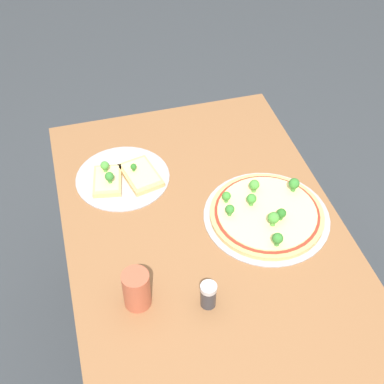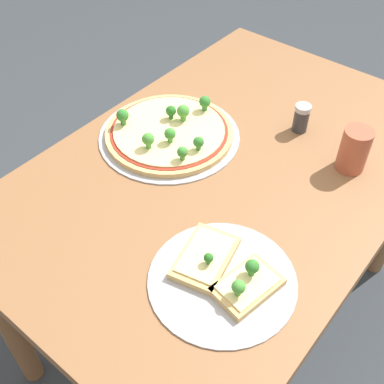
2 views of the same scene
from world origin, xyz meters
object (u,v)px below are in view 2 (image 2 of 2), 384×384
Objects in this scene: pizza_tray_slice at (224,274)px; condiment_shaker at (301,118)px; drinking_cup at (354,150)px; dining_table at (228,192)px; pizza_tray_whole at (169,132)px.

pizza_tray_slice is 3.82× the size of condiment_shaker.
drinking_cup is at bearing -5.75° from pizza_tray_slice.
condiment_shaker is at bearing 72.96° from drinking_cup.
dining_table is 10.80× the size of drinking_cup.
pizza_tray_slice is at bearing -146.10° from dining_table.
dining_table is at bearing 164.74° from condiment_shaker.
dining_table is 0.22m from pizza_tray_whole.
pizza_tray_whole is 0.45m from pizza_tray_slice.
pizza_tray_slice reaches higher than dining_table.
pizza_tray_whole is (-0.01, 0.18, 0.11)m from dining_table.
condiment_shaker is (0.50, 0.12, 0.03)m from pizza_tray_slice.
drinking_cup is 1.45× the size of condiment_shaker.
drinking_cup reaches higher than condiment_shaker.
pizza_tray_whole is at bearing 133.97° from condiment_shaker.
dining_table is at bearing 33.90° from pizza_tray_slice.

